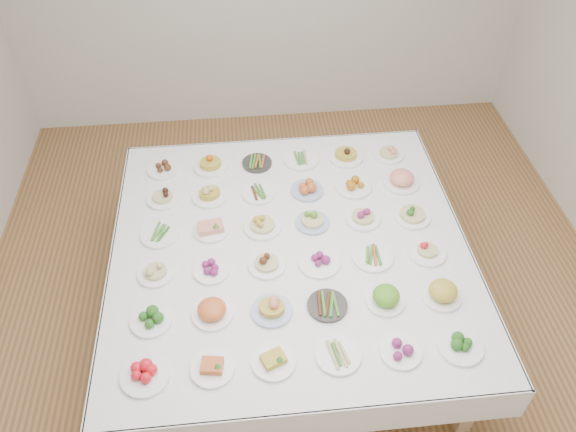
{
  "coord_description": "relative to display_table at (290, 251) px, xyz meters",
  "views": [
    {
      "loc": [
        -0.36,
        -2.7,
        3.53
      ],
      "look_at": [
        -0.09,
        -0.0,
        0.88
      ],
      "focal_mm": 35.0,
      "sensor_mm": 36.0,
      "label": 1
    }
  ],
  "objects": [
    {
      "name": "room_envelope",
      "position": [
        0.09,
        0.15,
        1.14
      ],
      "size": [
        5.02,
        5.02,
        2.81
      ],
      "color": "#9F6D42",
      "rests_on": "ground"
    },
    {
      "name": "display_table",
      "position": [
        0.0,
        0.0,
        0.0
      ],
      "size": [
        2.4,
        2.4,
        0.75
      ],
      "color": "white",
      "rests_on": "ground"
    },
    {
      "name": "dish_0",
      "position": [
        -0.89,
        -0.89,
        0.12
      ],
      "size": [
        0.27,
        0.27,
        0.12
      ],
      "color": "white",
      "rests_on": "display_table"
    },
    {
      "name": "dish_1",
      "position": [
        -0.53,
        -0.89,
        0.1
      ],
      "size": [
        0.24,
        0.24,
        0.1
      ],
      "color": "white",
      "rests_on": "display_table"
    },
    {
      "name": "dish_2",
      "position": [
        -0.19,
        -0.88,
        0.1
      ],
      "size": [
        0.25,
        0.25,
        0.1
      ],
      "color": "white",
      "rests_on": "display_table"
    },
    {
      "name": "dish_3",
      "position": [
        0.18,
        -0.88,
        0.09
      ],
      "size": [
        0.26,
        0.26,
        0.06
      ],
      "color": "white",
      "rests_on": "display_table"
    },
    {
      "name": "dish_4",
      "position": [
        0.53,
        -0.89,
        0.11
      ],
      "size": [
        0.23,
        0.23,
        0.1
      ],
      "color": "white",
      "rests_on": "display_table"
    },
    {
      "name": "dish_5",
      "position": [
        0.88,
        -0.89,
        0.11
      ],
      "size": [
        0.26,
        0.26,
        0.11
      ],
      "color": "white",
      "rests_on": "display_table"
    },
    {
      "name": "dish_6",
      "position": [
        -0.88,
        -0.53,
        0.11
      ],
      "size": [
        0.24,
        0.24,
        0.11
      ],
      "color": "white",
      "rests_on": "display_table"
    },
    {
      "name": "dish_7",
      "position": [
        -0.52,
        -0.52,
        0.13
      ],
      "size": [
        0.27,
        0.27,
        0.15
      ],
      "color": "white",
      "rests_on": "display_table"
    },
    {
      "name": "dish_8",
      "position": [
        -0.17,
        -0.53,
        0.13
      ],
      "size": [
        0.25,
        0.25,
        0.15
      ],
      "color": "#4C66B2",
      "rests_on": "display_table"
    },
    {
      "name": "dish_9",
      "position": [
        0.17,
        -0.53,
        0.09
      ],
      "size": [
        0.24,
        0.24,
        0.06
      ],
      "color": "#2B2927",
      "rests_on": "display_table"
    },
    {
      "name": "dish_10",
      "position": [
        0.53,
        -0.53,
        0.13
      ],
      "size": [
        0.24,
        0.24,
        0.14
      ],
      "color": "white",
      "rests_on": "display_table"
    },
    {
      "name": "dish_11",
      "position": [
        0.88,
        -0.53,
        0.13
      ],
      "size": [
        0.24,
        0.24,
        0.15
      ],
      "color": "white",
      "rests_on": "display_table"
    },
    {
      "name": "dish_12",
      "position": [
        -0.88,
        -0.17,
        0.12
      ],
      "size": [
        0.23,
        0.23,
        0.13
      ],
      "color": "white",
      "rests_on": "display_table"
    },
    {
      "name": "dish_13",
      "position": [
        -0.53,
        -0.18,
        0.1
      ],
      "size": [
        0.23,
        0.23,
        0.09
      ],
      "color": "white",
      "rests_on": "display_table"
    },
    {
      "name": "dish_14",
      "position": [
        -0.17,
        -0.17,
        0.13
      ],
      "size": [
        0.24,
        0.24,
        0.14
      ],
      "color": "white",
      "rests_on": "display_table"
    },
    {
      "name": "dish_15",
      "position": [
        0.17,
        -0.19,
        0.1
      ],
      "size": [
        0.27,
        0.27,
        0.1
      ],
      "color": "white",
      "rests_on": "display_table"
    },
    {
      "name": "dish_16",
      "position": [
        0.53,
        -0.17,
        0.09
      ],
      "size": [
        0.27,
        0.27,
        0.06
      ],
      "color": "white",
      "rests_on": "display_table"
    },
    {
      "name": "dish_17",
      "position": [
        0.89,
        -0.17,
        0.12
      ],
      "size": [
        0.25,
        0.25,
        0.13
      ],
      "color": "white",
      "rests_on": "display_table"
    },
    {
      "name": "dish_18",
      "position": [
        -0.88,
        0.18,
        0.09
      ],
      "size": [
        0.26,
        0.26,
        0.06
      ],
      "color": "white",
      "rests_on": "display_table"
    },
    {
      "name": "dish_19",
      "position": [
        -0.53,
        0.18,
        0.11
      ],
      "size": [
        0.24,
        0.24,
        0.11
      ],
      "color": "white",
      "rests_on": "display_table"
    },
    {
      "name": "dish_20",
      "position": [
        -0.17,
        0.18,
        0.13
      ],
      "size": [
        0.25,
        0.25,
        0.14
      ],
      "color": "white",
      "rests_on": "display_table"
    },
    {
      "name": "dish_21",
      "position": [
        0.17,
        0.18,
        0.13
      ],
      "size": [
        0.24,
        0.24,
        0.13
      ],
      "color": "#4C66B2",
      "rests_on": "display_table"
    },
    {
      "name": "dish_22",
      "position": [
        0.53,
        0.19,
        0.13
      ],
      "size": [
        0.24,
        0.24,
        0.13
      ],
      "color": "white",
      "rests_on": "display_table"
    },
    {
      "name": "dish_23",
      "position": [
        0.88,
        0.17,
        0.13
      ],
      "size": [
        0.27,
        0.27,
        0.14
      ],
      "color": "white",
      "rests_on": "display_table"
    },
    {
      "name": "dish_24",
      "position": [
        -0.87,
        0.54,
        0.12
      ],
      "size": [
        0.23,
        0.23,
        0.12
      ],
      "color": "white",
      "rests_on": "display_table"
    },
    {
      "name": "dish_25",
      "position": [
        -0.54,
        0.53,
        0.12
      ],
      "size": [
        0.25,
        0.25,
        0.14
      ],
      "color": "white",
      "rests_on": "display_table"
    },
    {
      "name": "dish_26",
      "position": [
        -0.18,
        0.52,
        0.08
      ],
      "size": [
        0.23,
        0.23,
        0.05
      ],
      "color": "white",
      "rests_on": "display_table"
    },
    {
      "name": "dish_27",
      "position": [
        0.18,
        0.52,
        0.11
      ],
      "size": [
        0.24,
        0.24,
        0.11
      ],
      "color": "#4C66B2",
      "rests_on": "display_table"
    },
    {
      "name": "dish_28",
      "position": [
        0.53,
        0.53,
        0.11
      ],
      "size": [
        0.26,
        0.26,
        0.11
      ],
      "color": "white",
      "rests_on": "display_table"
    },
    {
      "name": "dish_29",
      "position": [
        0.89,
        0.54,
        0.13
      ],
      "size": [
        0.26,
        0.26,
        0.14
      ],
      "color": "white",
      "rests_on": "display_table"
    },
    {
      "name": "dish_30",
      "position": [
        -0.89,
        0.88,
        0.1
      ],
      "size": [
        0.24,
        0.24,
        0.09
      ],
      "color": "white",
      "rests_on": "display_table"
    },
    {
      "name": "dish_31",
      "position": [
        -0.53,
        0.88,
        0.13
      ],
      "size": [
        0.25,
        0.25,
        0.15
      ],
      "color": "white",
      "rests_on": "display_table"
    },
    {
      "name": "dish_32",
      "position": [
        -0.17,
        0.88,
        0.09
      ],
      "size": [
        0.23,
        0.23,
        0.05
      ],
      "color": "#2B2927",
      "rests_on": "display_table"
    },
    {
      "name": "dish_33",
      "position": [
        0.18,
        0.89,
        0.09
      ],
      "size": [
        0.27,
        0.27,
        0.06
      ],
      "color": "white",
      "rests_on": "display_table"
    },
    {
      "name": "dish_34",
      "position": [
        0.53,
        0.88,
        0.13
      ],
      "size": [
        0.26,
        0.26,
        0.15
      ],
      "color": "white",
      "rests_on": "display_table"
    },
    {
      "name": "dish_35",
      "position": [
        0.88,
        0.88,
        0.11
      ],
      "size": [
        0.23,
        0.23,
        0.11
      ],
      "color": "white",
      "rests_on": "display_table"
    }
  ]
}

